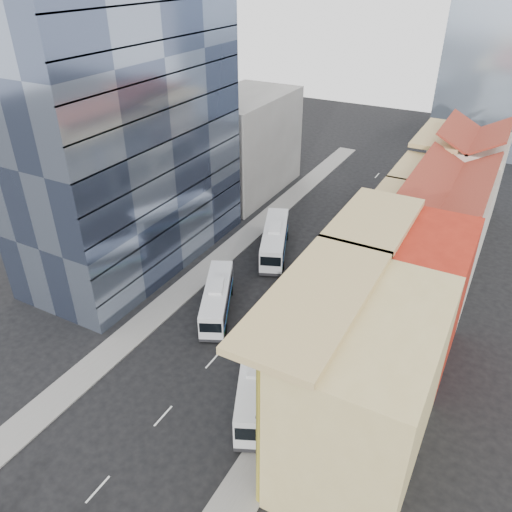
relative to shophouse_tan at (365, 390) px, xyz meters
The scene contains 13 objects.
ground 16.03m from the shophouse_tan, 160.35° to the right, with size 200.00×200.00×0.00m, color black.
sidewalk_right 18.82m from the shophouse_tan, 107.93° to the left, with size 3.00×90.00×0.15m, color slate.
sidewalk_left 28.82m from the shophouse_tan, 142.93° to the left, with size 3.00×90.00×0.15m, color slate.
shophouse_tan is the anchor object (origin of this frame).
shophouse_red 12.00m from the shophouse_tan, 90.00° to the left, with size 8.00×10.00×12.00m, color #AE2513.
shophouse_cream_near 21.52m from the shophouse_tan, 90.00° to the left, with size 8.00×9.00×10.00m, color beige.
shophouse_cream_mid 30.52m from the shophouse_tan, 90.00° to the left, with size 8.00×9.00×10.00m, color beige.
shophouse_cream_far 41.00m from the shophouse_tan, 90.00° to the left, with size 8.00×12.00×11.00m, color beige.
office_tower 35.19m from the shophouse_tan, 155.70° to the left, with size 12.00×26.00×30.00m, color #3C465F.
office_block_far 47.64m from the shophouse_tan, 129.04° to the left, with size 10.00×18.00×14.00m, color gray.
bus_left_near 20.17m from the shophouse_tan, 152.09° to the left, with size 2.33×9.96×3.20m, color silver, non-canonical shape.
bus_left_far 28.63m from the shophouse_tan, 128.40° to the left, with size 2.61×11.14×3.57m, color silver, non-canonical shape.
bus_right 9.71m from the shophouse_tan, behind, with size 2.64×11.27×3.61m, color silver, non-canonical shape.
Camera 1 is at (18.91, -18.89, 30.19)m, focal length 35.00 mm.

